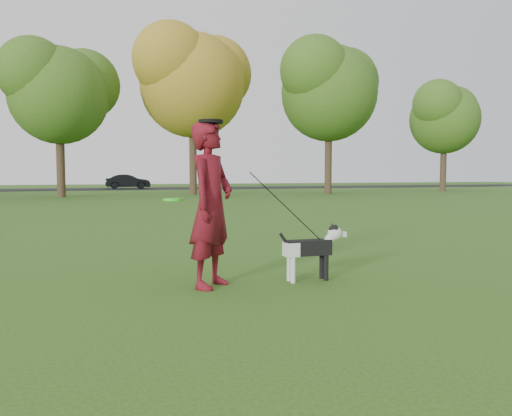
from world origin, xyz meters
name	(u,v)px	position (x,y,z in m)	size (l,w,h in m)	color
ground	(285,285)	(0.00, 0.00, 0.00)	(120.00, 120.00, 0.00)	#285116
road	(119,189)	(0.00, 40.00, 0.01)	(120.00, 7.00, 0.02)	black
man	(211,205)	(-0.90, 0.20, 1.02)	(0.74, 0.49, 2.04)	#590C0F
dog	(313,246)	(0.44, 0.15, 0.45)	(0.97, 0.20, 0.74)	black
car_mid	(128,182)	(0.74, 40.00, 0.65)	(1.34, 3.85, 1.27)	black
man_held_items	(262,189)	(-0.26, 0.15, 1.20)	(2.08, 0.35, 1.55)	#32F61F
tree_row	(105,73)	(-1.43, 26.07, 7.41)	(51.74, 8.86, 12.01)	#38281C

